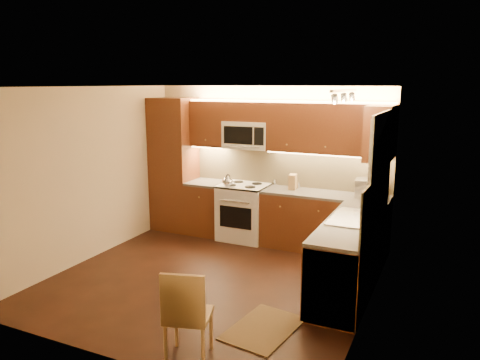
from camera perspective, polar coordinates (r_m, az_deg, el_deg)
The scene contains 37 objects.
floor at distance 6.32m, azimuth -3.41°, elevation -11.99°, with size 4.00×4.00×0.01m, color black.
ceiling at distance 5.78m, azimuth -3.72°, elevation 11.32°, with size 4.00×4.00×0.01m, color beige.
wall_back at distance 7.71m, azimuth 3.53°, elevation 2.10°, with size 4.00×0.01×2.50m, color beige.
wall_front at distance 4.33m, azimuth -16.30°, elevation -6.10°, with size 4.00×0.01×2.50m, color beige.
wall_left at distance 7.08m, azimuth -17.94°, elevation 0.67°, with size 0.01×4.00×2.50m, color beige.
wall_right at distance 5.30m, azimuth 15.87°, elevation -2.83°, with size 0.01×4.00×2.50m, color beige.
pantry at distance 8.21m, azimuth -8.05°, elevation 1.89°, with size 0.70×0.60×2.30m, color #4D1B10.
base_cab_back_left at distance 8.03m, azimuth -3.93°, elevation -3.50°, with size 0.62×0.60×0.86m, color #4D1B10.
counter_back_left at distance 7.93m, azimuth -3.98°, elevation -0.37°, with size 0.62×0.60×0.04m, color #3E3B39.
base_cab_back_right at distance 7.31m, azimuth 10.22°, elevation -5.23°, with size 1.92×0.60×0.86m, color #4D1B10.
counter_back_right at distance 7.19m, azimuth 10.35°, elevation -1.80°, with size 1.92×0.60×0.04m, color #3E3B39.
base_cab_right at distance 5.97m, azimuth 13.18°, elevation -9.29°, with size 0.60×2.00×0.86m, color #4D1B10.
counter_right at distance 5.82m, azimuth 13.38°, elevation -5.16°, with size 0.60×2.00×0.04m, color #3E3B39.
dishwasher at distance 5.33m, azimuth 11.58°, elevation -11.84°, with size 0.58×0.60×0.84m, color silver.
backsplash_back at distance 7.59m, azimuth 5.96°, elevation 1.52°, with size 3.30×0.02×0.60m, color tan.
backsplash_right at distance 5.69m, azimuth 16.39°, elevation -2.37°, with size 0.02×2.00×0.60m, color tan.
upper_cab_back_left at distance 7.89m, azimuth -3.64°, elevation 6.89°, with size 0.62×0.35×0.75m, color #4D1B10.
upper_cab_back_right at distance 7.15m, azimuth 10.90°, elevation 6.20°, with size 1.92×0.35×0.75m, color #4D1B10.
upper_cab_bridge at distance 7.57m, azimuth 0.98°, elevation 8.38°, with size 0.76×0.35×0.31m, color #4D1B10.
upper_cab_right_corner at distance 6.58m, azimuth 16.65°, elevation 5.45°, with size 0.35×0.50×0.75m, color #4D1B10.
stove at distance 7.70m, azimuth 0.49°, elevation -3.91°, with size 0.76×0.65×0.92m, color silver, non-canonical shape.
microwave at distance 7.58m, azimuth 0.93°, elevation 5.54°, with size 0.76×0.38×0.44m, color silver, non-canonical shape.
window_frame at distance 5.76m, azimuth 16.80°, elevation 1.84°, with size 0.03×1.44×1.24m, color silver.
window_blinds at distance 5.76m, azimuth 16.61°, elevation 1.85°, with size 0.02×1.36×1.16m, color silver.
sink at distance 5.94m, azimuth 13.72°, elevation -3.89°, with size 0.52×0.86×0.15m, color silver, non-canonical shape.
faucet at distance 5.89m, azimuth 15.48°, elevation -3.36°, with size 0.20×0.04×0.30m, color silver, non-canonical shape.
track_light_bar at distance 5.61m, azimuth 12.64°, elevation 10.64°, with size 0.04×1.20×0.03m, color silver.
kettle at distance 7.45m, azimuth -1.54°, elevation -0.02°, with size 0.17×0.17×0.20m, color silver, non-canonical shape.
toaster_oven at distance 7.10m, azimuth 15.71°, elevation -0.97°, with size 0.44×0.33×0.26m, color silver.
knife_block at distance 7.38m, azimuth 6.47°, elevation -0.23°, with size 0.11×0.17×0.24m, color #AC804D.
spice_jar_a at distance 7.66m, azimuth 4.31°, elevation -0.29°, with size 0.05×0.05×0.09m, color silver.
spice_jar_b at distance 7.66m, azimuth 4.31°, elevation -0.31°, with size 0.04×0.04×0.08m, color olive.
spice_jar_c at distance 7.48m, azimuth 7.15°, elevation -0.64°, with size 0.05×0.05×0.09m, color silver.
spice_jar_d at distance 7.52m, azimuth 6.39°, elevation -0.57°, with size 0.05×0.05×0.09m, color #965F2D.
soap_bottle at distance 6.09m, azimuth 15.77°, elevation -3.55°, with size 0.07×0.08×0.16m, color white.
rug at distance 5.16m, azimuth 2.93°, elevation -17.66°, with size 0.60×0.90×0.01m, color black.
dining_chair at distance 4.51m, azimuth -6.32°, elevation -15.88°, with size 0.41×0.41×0.92m, color #AC804D, non-canonical shape.
Camera 1 is at (2.76, -5.08, 2.55)m, focal length 34.87 mm.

